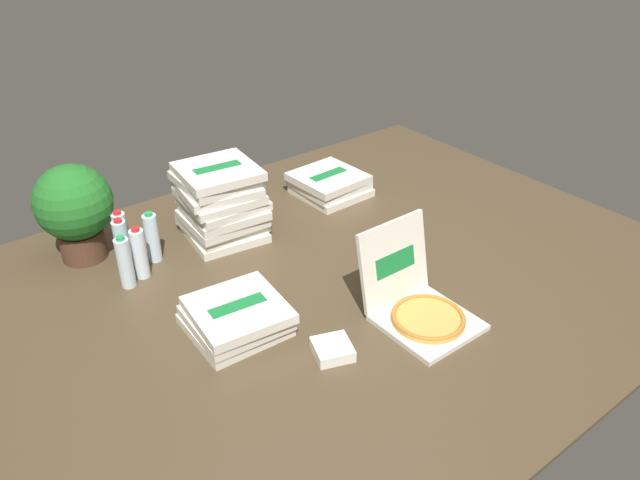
# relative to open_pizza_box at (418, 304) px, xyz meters

# --- Properties ---
(ground_plane) EXTENTS (3.20, 2.40, 0.02)m
(ground_plane) POSITION_rel_open_pizza_box_xyz_m (-0.11, 0.44, -0.08)
(ground_plane) COLOR #4C3D28
(open_pizza_box) EXTENTS (0.35, 0.43, 0.37)m
(open_pizza_box) POSITION_rel_open_pizza_box_xyz_m (0.00, 0.00, 0.00)
(open_pizza_box) COLOR silver
(open_pizza_box) RESTS_ON ground_plane
(pizza_stack_left_far) EXTENTS (0.38, 0.37, 0.13)m
(pizza_stack_left_far) POSITION_rel_open_pizza_box_xyz_m (0.41, 1.09, -0.01)
(pizza_stack_left_far) COLOR silver
(pizza_stack_left_far) RESTS_ON ground_plane
(pizza_stack_left_near) EXTENTS (0.41, 0.41, 0.38)m
(pizza_stack_left_near) POSITION_rel_open_pizza_box_xyz_m (-0.29, 1.05, 0.12)
(pizza_stack_left_near) COLOR silver
(pizza_stack_left_near) RESTS_ON ground_plane
(pizza_stack_center_far) EXTENTS (0.38, 0.39, 0.13)m
(pizza_stack_center_far) POSITION_rel_open_pizza_box_xyz_m (-0.62, 0.38, -0.01)
(pizza_stack_center_far) COLOR silver
(pizza_stack_center_far) RESTS_ON ground_plane
(water_bottle_0) EXTENTS (0.06, 0.06, 0.25)m
(water_bottle_0) POSITION_rel_open_pizza_box_xyz_m (-0.79, 1.09, 0.05)
(water_bottle_0) COLOR silver
(water_bottle_0) RESTS_ON ground_plane
(water_bottle_1) EXTENTS (0.06, 0.06, 0.25)m
(water_bottle_1) POSITION_rel_open_pizza_box_xyz_m (-0.76, 0.97, 0.05)
(water_bottle_1) COLOR white
(water_bottle_1) RESTS_ON ground_plane
(water_bottle_2) EXTENTS (0.06, 0.06, 0.25)m
(water_bottle_2) POSITION_rel_open_pizza_box_xyz_m (-0.66, 1.06, 0.05)
(water_bottle_2) COLOR silver
(water_bottle_2) RESTS_ON ground_plane
(water_bottle_3) EXTENTS (0.06, 0.06, 0.25)m
(water_bottle_3) POSITION_rel_open_pizza_box_xyz_m (-0.84, 0.94, 0.05)
(water_bottle_3) COLOR silver
(water_bottle_3) RESTS_ON ground_plane
(water_bottle_4) EXTENTS (0.06, 0.06, 0.25)m
(water_bottle_4) POSITION_rel_open_pizza_box_xyz_m (-0.76, 1.16, 0.05)
(water_bottle_4) COLOR white
(water_bottle_4) RESTS_ON ground_plane
(potted_plant) EXTENTS (0.35, 0.35, 0.46)m
(potted_plant) POSITION_rel_open_pizza_box_xyz_m (-0.91, 1.29, 0.19)
(potted_plant) COLOR #513323
(potted_plant) RESTS_ON ground_plane
(napkin_pile) EXTENTS (0.18, 0.18, 0.05)m
(napkin_pile) POSITION_rel_open_pizza_box_xyz_m (-0.41, 0.04, -0.05)
(napkin_pile) COLOR white
(napkin_pile) RESTS_ON ground_plane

